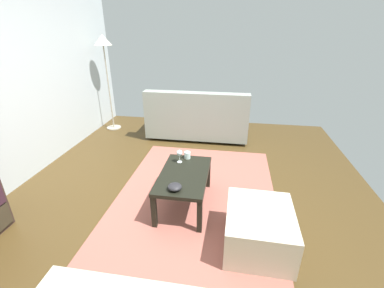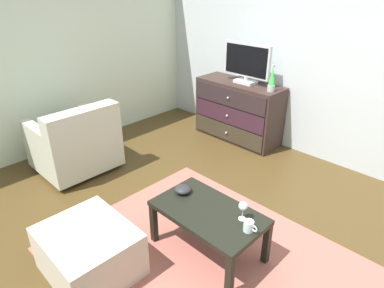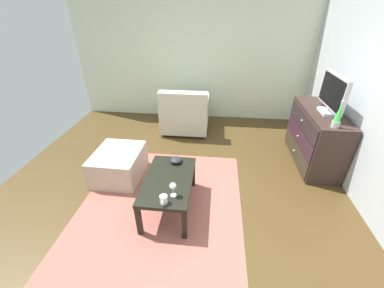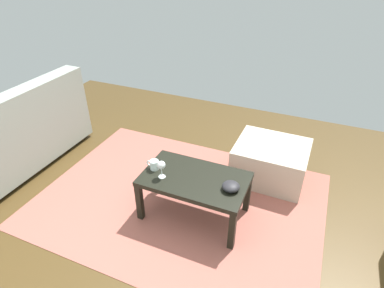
{
  "view_description": "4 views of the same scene",
  "coord_description": "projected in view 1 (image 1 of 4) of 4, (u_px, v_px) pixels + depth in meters",
  "views": [
    {
      "loc": [
        -2.44,
        -0.58,
        1.89
      ],
      "look_at": [
        0.03,
        -0.17,
        0.77
      ],
      "focal_mm": 24.39,
      "sensor_mm": 36.0,
      "label": 1
    },
    {
      "loc": [
        1.4,
        -1.7,
        2.07
      ],
      "look_at": [
        -0.19,
        -0.08,
        0.93
      ],
      "focal_mm": 31.34,
      "sensor_mm": 36.0,
      "label": 2
    },
    {
      "loc": [
        2.02,
        0.4,
        2.07
      ],
      "look_at": [
        -0.14,
        0.16,
        0.79
      ],
      "focal_mm": 22.19,
      "sensor_mm": 36.0,
      "label": 3
    },
    {
      "loc": [
        -0.8,
        1.84,
        2.07
      ],
      "look_at": [
        -0.05,
        0.09,
        0.86
      ],
      "focal_mm": 29.67,
      "sensor_mm": 36.0,
      "label": 4
    }
  ],
  "objects": [
    {
      "name": "ottoman",
      "position": [
        259.0,
        229.0,
        2.4
      ],
      "size": [
        0.71,
        0.61,
        0.39
      ],
      "primitive_type": "cube",
      "rotation": [
        0.0,
        0.0,
        -0.02
      ],
      "color": "#C1B39E",
      "rests_on": "ground_plane"
    },
    {
      "name": "area_rug",
      "position": [
        196.0,
        195.0,
        3.21
      ],
      "size": [
        2.6,
        1.9,
        0.01
      ],
      "primitive_type": "cube",
      "color": "#9E574B",
      "rests_on": "ground_plane"
    },
    {
      "name": "wine_glass",
      "position": [
        179.0,
        153.0,
        3.07
      ],
      "size": [
        0.07,
        0.07,
        0.16
      ],
      "color": "silver",
      "rests_on": "coffee_table"
    },
    {
      "name": "coffee_table",
      "position": [
        184.0,
        178.0,
        2.9
      ],
      "size": [
        0.89,
        0.52,
        0.41
      ],
      "color": "black",
      "rests_on": "ground_plane"
    },
    {
      "name": "mug",
      "position": [
        187.0,
        155.0,
        3.19
      ],
      "size": [
        0.11,
        0.08,
        0.08
      ],
      "color": "silver",
      "rests_on": "coffee_table"
    },
    {
      "name": "couch_large",
      "position": [
        198.0,
        119.0,
        4.79
      ],
      "size": [
        0.85,
        1.8,
        0.89
      ],
      "color": "#332319",
      "rests_on": "ground_plane"
    },
    {
      "name": "standing_lamp",
      "position": [
        104.0,
        49.0,
        4.7
      ],
      "size": [
        0.32,
        0.32,
        1.77
      ],
      "color": "#A59E8C",
      "rests_on": "ground_plane"
    },
    {
      "name": "bowl_decorative",
      "position": [
        175.0,
        187.0,
        2.58
      ],
      "size": [
        0.14,
        0.14,
        0.06
      ],
      "primitive_type": "ellipsoid",
      "color": "#242327",
      "rests_on": "coffee_table"
    },
    {
      "name": "ground_plane",
      "position": [
        177.0,
        205.0,
        3.07
      ],
      "size": [
        5.98,
        4.8,
        0.05
      ],
      "primitive_type": "cube",
      "color": "#473419"
    }
  ]
}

